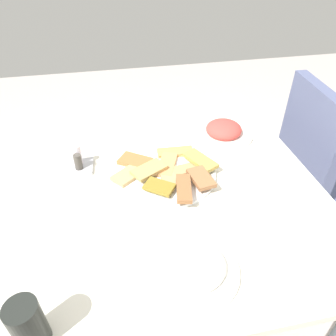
# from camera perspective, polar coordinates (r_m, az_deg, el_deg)

# --- Properties ---
(ground_plane) EXTENTS (6.00, 6.00, 0.00)m
(ground_plane) POSITION_cam_1_polar(r_m,az_deg,el_deg) (1.66, 0.12, -21.67)
(ground_plane) COLOR #B5ABA5
(dining_table) EXTENTS (1.10, 0.95, 0.75)m
(dining_table) POSITION_cam_1_polar(r_m,az_deg,el_deg) (1.13, 0.17, -4.26)
(dining_table) COLOR silver
(dining_table) RESTS_ON ground_plane
(dining_chair) EXTENTS (0.45, 0.45, 0.93)m
(dining_chair) POSITION_cam_1_polar(r_m,az_deg,el_deg) (1.61, 25.65, -0.40)
(dining_chair) COLOR #50587D
(dining_chair) RESTS_ON ground_plane
(pide_platter) EXTENTS (0.34, 0.36, 0.04)m
(pide_platter) POSITION_cam_1_polar(r_m,az_deg,el_deg) (1.07, -0.25, -0.79)
(pide_platter) COLOR white
(pide_platter) RESTS_ON dining_table
(salad_plate_greens) EXTENTS (0.23, 0.23, 0.04)m
(salad_plate_greens) POSITION_cam_1_polar(r_m,az_deg,el_deg) (0.81, 4.21, -17.28)
(salad_plate_greens) COLOR white
(salad_plate_greens) RESTS_ON dining_table
(salad_plate_rice) EXTENTS (0.23, 0.23, 0.06)m
(salad_plate_rice) POSITION_cam_1_polar(r_m,az_deg,el_deg) (1.30, 9.87, 6.55)
(salad_plate_rice) COLOR white
(salad_plate_rice) RESTS_ON dining_table
(soda_can) EXTENTS (0.07, 0.07, 0.12)m
(soda_can) POSITION_cam_1_polar(r_m,az_deg,el_deg) (0.74, -23.67, -24.15)
(soda_can) COLOR black
(soda_can) RESTS_ON dining_table
(paper_napkin) EXTENTS (0.15, 0.15, 0.00)m
(paper_napkin) POSITION_cam_1_polar(r_m,az_deg,el_deg) (0.96, 22.96, -11.40)
(paper_napkin) COLOR white
(paper_napkin) RESTS_ON dining_table
(fork) EXTENTS (0.18, 0.03, 0.00)m
(fork) POSITION_cam_1_polar(r_m,az_deg,el_deg) (0.95, 22.09, -11.48)
(fork) COLOR silver
(fork) RESTS_ON paper_napkin
(spoon) EXTENTS (0.19, 0.02, 0.00)m
(spoon) POSITION_cam_1_polar(r_m,az_deg,el_deg) (0.97, 23.94, -11.00)
(spoon) COLOR silver
(spoon) RESTS_ON paper_napkin
(condiment_caddy) EXTENTS (0.09, 0.09, 0.08)m
(condiment_caddy) POSITION_cam_1_polar(r_m,az_deg,el_deg) (1.14, -15.57, 0.95)
(condiment_caddy) COLOR #B2B2B7
(condiment_caddy) RESTS_ON dining_table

